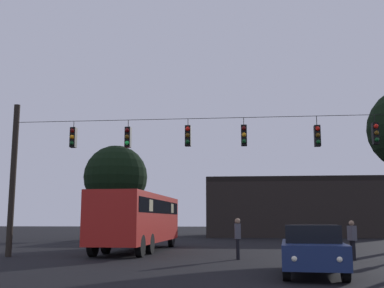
% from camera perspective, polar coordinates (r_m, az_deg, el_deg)
% --- Properties ---
extents(ground_plane, '(168.00, 168.00, 0.00)m').
position_cam_1_polar(ground_plane, '(31.26, 4.24, -12.20)').
color(ground_plane, black).
rests_on(ground_plane, ground).
extents(overhead_signal_span, '(19.72, 0.44, 7.15)m').
position_cam_1_polar(overhead_signal_span, '(21.28, 3.31, -2.18)').
color(overhead_signal_span, black).
rests_on(overhead_signal_span, ground).
extents(city_bus, '(2.84, 11.07, 3.00)m').
position_cam_1_polar(city_bus, '(26.13, -6.44, -8.68)').
color(city_bus, '#B21E19').
rests_on(city_bus, ground).
extents(car_near_right, '(2.20, 4.46, 1.52)m').
position_cam_1_polar(car_near_right, '(15.24, 14.36, -12.20)').
color(car_near_right, navy).
rests_on(car_near_right, ground).
extents(pedestrian_crossing_left, '(0.35, 0.42, 1.65)m').
position_cam_1_polar(pedestrian_crossing_left, '(21.27, 18.84, -10.69)').
color(pedestrian_crossing_left, black).
rests_on(pedestrian_crossing_left, ground).
extents(pedestrian_crossing_right, '(0.27, 0.38, 1.74)m').
position_cam_1_polar(pedestrian_crossing_right, '(20.65, 5.56, -11.02)').
color(pedestrian_crossing_right, black).
rests_on(pedestrian_crossing_right, ground).
extents(corner_building, '(17.19, 10.33, 5.71)m').
position_cam_1_polar(corner_building, '(49.86, 12.14, -7.59)').
color(corner_building, black).
rests_on(corner_building, ground).
extents(tree_behind_building, '(5.66, 5.66, 8.28)m').
position_cam_1_polar(tree_behind_building, '(42.79, -9.23, -3.99)').
color(tree_behind_building, '#2D2116').
rests_on(tree_behind_building, ground).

